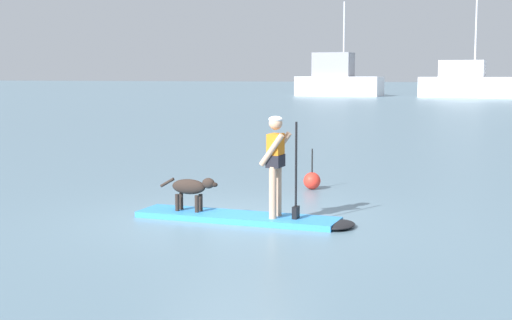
{
  "coord_description": "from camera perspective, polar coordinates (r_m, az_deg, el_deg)",
  "views": [
    {
      "loc": [
        4.15,
        -11.39,
        2.44
      ],
      "look_at": [
        0.0,
        1.0,
        0.9
      ],
      "focal_mm": 51.85,
      "sensor_mm": 36.0,
      "label": 1
    }
  ],
  "objects": [
    {
      "name": "ground_plane",
      "position": [
        12.36,
        -1.48,
        -4.66
      ],
      "size": [
        400.0,
        400.0,
        0.0
      ],
      "primitive_type": "plane",
      "color": "slate"
    },
    {
      "name": "paddleboard",
      "position": [
        12.27,
        -0.48,
        -4.51
      ],
      "size": [
        3.73,
        0.92,
        0.1
      ],
      "color": "#338CD8",
      "rests_on": "ground_plane"
    },
    {
      "name": "person_paddler",
      "position": [
        11.96,
        1.59,
        0.11
      ],
      "size": [
        0.61,
        0.48,
        1.65
      ],
      "color": "tan",
      "rests_on": "paddleboard"
    },
    {
      "name": "dog",
      "position": [
        12.61,
        -5.01,
        -2.16
      ],
      "size": [
        1.08,
        0.24,
        0.59
      ],
      "color": "#2D231E",
      "rests_on": "paddleboard"
    },
    {
      "name": "moored_boat_port",
      "position": [
        80.93,
        6.31,
        6.18
      ],
      "size": [
        9.34,
        4.13,
        10.05
      ],
      "color": "white",
      "rests_on": "ground_plane"
    },
    {
      "name": "moored_boat_far_starboard",
      "position": [
        78.34,
        16.01,
        5.73
      ],
      "size": [
        10.04,
        3.91,
        10.62
      ],
      "color": "white",
      "rests_on": "ground_plane"
    },
    {
      "name": "marker_buoy",
      "position": [
        15.63,
        4.34,
        -1.6
      ],
      "size": [
        0.36,
        0.36,
        0.86
      ],
      "color": "red",
      "rests_on": "ground_plane"
    }
  ]
}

